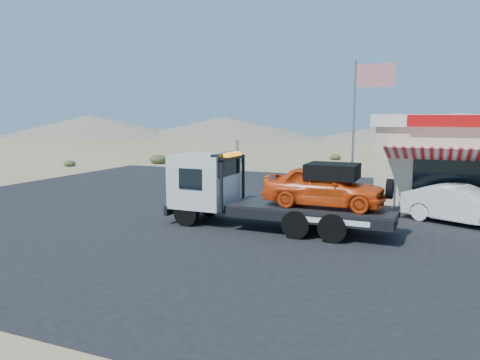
{
  "coord_description": "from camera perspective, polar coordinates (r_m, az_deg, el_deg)",
  "views": [
    {
      "loc": [
        8.04,
        -14.62,
        3.91
      ],
      "look_at": [
        1.21,
        1.09,
        1.5
      ],
      "focal_mm": 35.0,
      "sensor_mm": 36.0,
      "label": 1
    }
  ],
  "objects": [
    {
      "name": "flagpole",
      "position": [
        19.38,
        14.4,
        7.33
      ],
      "size": [
        1.55,
        0.1,
        6.0
      ],
      "color": "#99999E",
      "rests_on": "asphalt_lot"
    },
    {
      "name": "desert_scrub",
      "position": [
        33.24,
        -17.95,
        1.38
      ],
      "size": [
        23.74,
        36.19,
        0.76
      ],
      "color": "#3A4625",
      "rests_on": "ground"
    },
    {
      "name": "white_sedan",
      "position": [
        18.47,
        25.49,
        -2.77
      ],
      "size": [
        4.41,
        2.94,
        1.37
      ],
      "primitive_type": "imported",
      "rotation": [
        0.0,
        0.0,
        1.18
      ],
      "color": "silver",
      "rests_on": "asphalt_lot"
    },
    {
      "name": "asphalt_lot",
      "position": [
        19.04,
        4.5,
        -3.84
      ],
      "size": [
        32.0,
        24.0,
        0.02
      ],
      "primitive_type": "cube",
      "color": "black",
      "rests_on": "ground"
    },
    {
      "name": "ground",
      "position": [
        17.14,
        -5.18,
        -5.21
      ],
      "size": [
        120.0,
        120.0,
        0.0
      ],
      "primitive_type": "plane",
      "color": "#907752",
      "rests_on": "ground"
    },
    {
      "name": "tow_truck",
      "position": [
        16.0,
        3.95,
        -1.09
      ],
      "size": [
        7.69,
        2.28,
        2.57
      ],
      "color": "black",
      "rests_on": "asphalt_lot"
    },
    {
      "name": "distant_hills",
      "position": [
        72.03,
        9.25,
        6.29
      ],
      "size": [
        126.0,
        48.0,
        4.2
      ],
      "color": "#726B59",
      "rests_on": "ground"
    }
  ]
}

